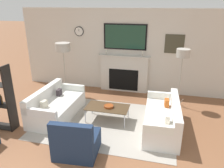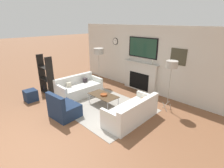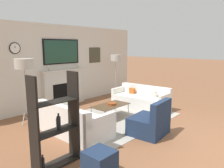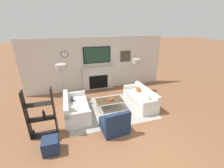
{
  "view_description": "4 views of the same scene",
  "coord_description": "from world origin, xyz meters",
  "views": [
    {
      "loc": [
        1.32,
        -1.98,
        2.86
      ],
      "look_at": [
        0.05,
        3.05,
        0.91
      ],
      "focal_mm": 35.0,
      "sensor_mm": 36.0,
      "label": 1
    },
    {
      "loc": [
        4.25,
        -0.95,
        2.86
      ],
      "look_at": [
        0.15,
        3.06,
        0.77
      ],
      "focal_mm": 28.0,
      "sensor_mm": 36.0,
      "label": 2
    },
    {
      "loc": [
        -4.4,
        -1.13,
        2.01
      ],
      "look_at": [
        0.12,
        2.83,
        0.96
      ],
      "focal_mm": 35.0,
      "sensor_mm": 36.0,
      "label": 3
    },
    {
      "loc": [
        -1.52,
        -2.44,
        3.32
      ],
      "look_at": [
        0.28,
        3.32,
        0.85
      ],
      "focal_mm": 24.0,
      "sensor_mm": 36.0,
      "label": 4
    }
  ],
  "objects": [
    {
      "name": "fireplace_wall",
      "position": [
        0.0,
        4.98,
        1.23
      ],
      "size": [
        7.24,
        0.28,
        2.7
      ],
      "color": "silver",
      "rests_on": "ground_plane"
    },
    {
      "name": "ottoman",
      "position": [
        -2.19,
        1.07,
        0.21
      ],
      "size": [
        0.43,
        0.43,
        0.42
      ],
      "color": "#1C2C48",
      "rests_on": "ground_plane"
    },
    {
      "name": "ground_plane",
      "position": [
        0.0,
        0.0,
        0.0
      ],
      "size": [
        60.0,
        60.0,
        0.0
      ],
      "primitive_type": "plane",
      "color": "brown"
    },
    {
      "name": "armchair",
      "position": [
        -0.24,
        1.35,
        0.27
      ],
      "size": [
        0.88,
        0.8,
        0.83
      ],
      "color": "#1C2C48",
      "rests_on": "ground_plane"
    },
    {
      "name": "floor_lamp_left",
      "position": [
        -1.77,
        4.09,
        1.56
      ],
      "size": [
        0.46,
        0.46,
        1.71
      ],
      "color": "#9E998E",
      "rests_on": "ground_plane"
    },
    {
      "name": "area_rug",
      "position": [
        0.0,
        2.68,
        0.01
      ],
      "size": [
        3.38,
        2.43,
        0.01
      ],
      "color": "#A29C91",
      "rests_on": "ground_plane"
    },
    {
      "name": "shelf_unit",
      "position": [
        -2.43,
        1.85,
        0.73
      ],
      "size": [
        0.81,
        0.28,
        1.58
      ],
      "color": "black",
      "rests_on": "ground_plane"
    },
    {
      "name": "couch_right",
      "position": [
        1.38,
        2.69,
        0.27
      ],
      "size": [
        0.83,
        1.84,
        0.73
      ],
      "color": "white",
      "rests_on": "ground_plane"
    },
    {
      "name": "coffee_table",
      "position": [
        -0.0,
        2.78,
        0.36
      ],
      "size": [
        1.08,
        0.59,
        0.39
      ],
      "color": "#4C3823",
      "rests_on": "ground_plane"
    },
    {
      "name": "floor_lamp_right",
      "position": [
        1.77,
        4.09,
        1.54
      ],
      "size": [
        0.36,
        0.36,
        1.7
      ],
      "color": "#9E998E",
      "rests_on": "ground_plane"
    },
    {
      "name": "decorative_bowl",
      "position": [
        0.04,
        2.77,
        0.42
      ],
      "size": [
        0.25,
        0.25,
        0.06
      ],
      "color": "#923F16",
      "rests_on": "coffee_table"
    },
    {
      "name": "couch_left",
      "position": [
        -1.38,
        2.68,
        0.27
      ],
      "size": [
        0.89,
        1.76,
        0.74
      ],
      "color": "white",
      "rests_on": "ground_plane"
    }
  ]
}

